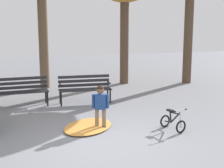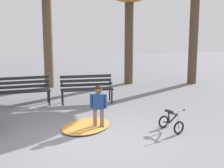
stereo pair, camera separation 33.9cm
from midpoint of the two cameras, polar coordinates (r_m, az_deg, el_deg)
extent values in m
plane|color=slate|center=(6.98, -1.56, -10.15)|extent=(36.00, 36.00, 0.00)
cube|color=#232328|center=(10.29, -14.27, -1.05)|extent=(1.60, 0.16, 0.03)
cube|color=#232328|center=(10.17, -14.24, -1.19)|extent=(1.60, 0.16, 0.03)
cube|color=#232328|center=(10.06, -14.20, -1.32)|extent=(1.60, 0.16, 0.03)
cube|color=#232328|center=(9.94, -14.17, -1.46)|extent=(1.60, 0.16, 0.03)
cube|color=#232328|center=(10.31, -14.31, -0.47)|extent=(1.60, 0.13, 0.09)
cube|color=#232328|center=(10.29, -14.34, 0.26)|extent=(1.60, 0.13, 0.09)
cube|color=#232328|center=(10.26, -14.38, 1.00)|extent=(1.60, 0.13, 0.09)
cylinder|color=black|center=(10.06, -9.85, -2.42)|extent=(0.05, 0.05, 0.44)
cylinder|color=black|center=(10.41, -10.10, -1.99)|extent=(0.05, 0.05, 0.44)
cube|color=black|center=(10.16, -10.05, 0.00)|extent=(0.06, 0.40, 0.03)
cube|color=#232328|center=(10.29, -3.55, -0.73)|extent=(1.60, 0.14, 0.03)
cube|color=#232328|center=(10.18, -3.46, -0.86)|extent=(1.60, 0.14, 0.03)
cube|color=#232328|center=(10.06, -3.37, -1.00)|extent=(1.60, 0.14, 0.03)
cube|color=#232328|center=(9.94, -3.27, -1.14)|extent=(1.60, 0.14, 0.03)
cube|color=#232328|center=(10.31, -3.59, -0.14)|extent=(1.60, 0.11, 0.09)
cube|color=#232328|center=(10.29, -3.59, 0.59)|extent=(1.60, 0.11, 0.09)
cube|color=#232328|center=(10.27, -3.60, 1.32)|extent=(1.60, 0.11, 0.09)
cylinder|color=black|center=(10.14, 0.93, -2.16)|extent=(0.05, 0.05, 0.44)
cylinder|color=black|center=(10.48, 0.52, -1.73)|extent=(0.05, 0.05, 0.44)
cube|color=black|center=(10.23, 0.73, 0.24)|extent=(0.06, 0.40, 0.03)
cylinder|color=black|center=(9.94, -7.56, -2.52)|extent=(0.05, 0.05, 0.44)
cylinder|color=black|center=(10.29, -7.69, -2.07)|extent=(0.05, 0.05, 0.44)
cube|color=black|center=(10.03, -7.69, -0.07)|extent=(0.06, 0.40, 0.03)
cylinder|color=#7F664C|center=(7.78, -0.48, -6.04)|extent=(0.09, 0.09, 0.48)
cube|color=black|center=(7.85, -0.47, -7.50)|extent=(0.13, 0.18, 0.06)
cylinder|color=#7F664C|center=(7.80, -1.70, -6.01)|extent=(0.09, 0.09, 0.48)
cube|color=black|center=(7.86, -1.69, -7.47)|extent=(0.13, 0.18, 0.06)
cube|color=navy|center=(7.68, -1.10, -3.06)|extent=(0.28, 0.22, 0.35)
sphere|color=brown|center=(7.62, -1.11, -1.03)|extent=(0.18, 0.18, 0.18)
sphere|color=black|center=(7.61, -1.11, -0.83)|extent=(0.17, 0.17, 0.17)
cylinder|color=navy|center=(7.66, 0.12, -3.00)|extent=(0.07, 0.07, 0.33)
cylinder|color=navy|center=(7.69, -2.31, -2.96)|extent=(0.07, 0.07, 0.33)
torus|color=black|center=(7.63, 12.74, -7.37)|extent=(0.30, 0.13, 0.30)
cylinder|color=silver|center=(7.63, 12.74, -7.37)|extent=(0.06, 0.05, 0.04)
torus|color=black|center=(7.99, 10.12, -6.44)|extent=(0.30, 0.13, 0.30)
cylinder|color=silver|center=(7.99, 10.12, -6.44)|extent=(0.06, 0.05, 0.04)
torus|color=white|center=(8.09, 10.69, -6.95)|extent=(0.11, 0.06, 0.11)
torus|color=white|center=(7.95, 9.50, -7.23)|extent=(0.11, 0.06, 0.11)
cylinder|color=black|center=(7.70, 11.86, -5.83)|extent=(0.13, 0.30, 0.32)
cylinder|color=black|center=(7.82, 11.04, -5.70)|extent=(0.06, 0.08, 0.27)
cylinder|color=black|center=(7.91, 10.61, -6.54)|extent=(0.09, 0.20, 0.05)
cylinder|color=silver|center=(7.59, 12.69, -6.18)|extent=(0.05, 0.08, 0.32)
cylinder|color=black|center=(7.69, 11.78, -5.09)|extent=(0.13, 0.32, 0.05)
cube|color=black|center=(7.79, 10.98, -4.61)|extent=(0.14, 0.19, 0.04)
cylinder|color=silver|center=(7.55, 12.65, -4.62)|extent=(0.33, 0.13, 0.02)
cylinder|color=black|center=(7.67, 13.56, -4.43)|extent=(0.06, 0.05, 0.04)
cylinder|color=black|center=(7.44, 11.70, -4.82)|extent=(0.06, 0.05, 0.04)
ellipsoid|color=#C68438|center=(7.94, -3.26, -7.27)|extent=(1.70, 1.76, 0.07)
cylinder|color=brown|center=(12.64, -10.28, 7.69)|extent=(0.35, 0.35, 3.69)
cylinder|color=brown|center=(13.29, 3.68, 7.38)|extent=(0.35, 0.35, 3.41)
cylinder|color=brown|center=(13.71, 14.66, 8.43)|extent=(0.36, 0.36, 4.02)
camera|label=1|loc=(0.17, -88.89, 0.21)|focal=52.84mm
camera|label=2|loc=(0.17, 91.11, -0.21)|focal=52.84mm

